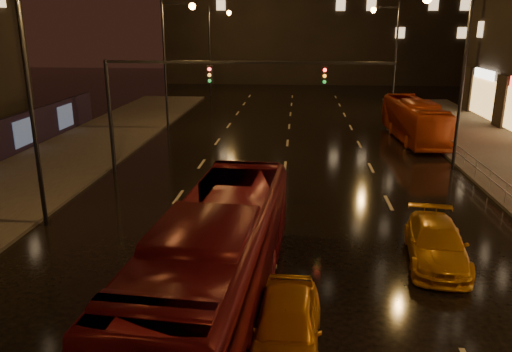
{
  "coord_description": "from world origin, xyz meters",
  "views": [
    {
      "loc": [
        0.66,
        -6.37,
        7.95
      ],
      "look_at": [
        -0.85,
        11.57,
        2.5
      ],
      "focal_mm": 35.0,
      "sensor_mm": 36.0,
      "label": 1
    }
  ],
  "objects_px": {
    "bus_curb": "(414,120)",
    "taxi_far": "(436,243)",
    "taxi_near": "(286,326)",
    "bus_red": "(216,262)"
  },
  "relations": [
    {
      "from": "bus_red",
      "to": "bus_curb",
      "type": "height_order",
      "value": "bus_red"
    },
    {
      "from": "taxi_near",
      "to": "taxi_far",
      "type": "height_order",
      "value": "taxi_near"
    },
    {
      "from": "bus_red",
      "to": "taxi_far",
      "type": "relative_size",
      "value": 2.51
    },
    {
      "from": "bus_red",
      "to": "bus_curb",
      "type": "relative_size",
      "value": 1.14
    },
    {
      "from": "bus_curb",
      "to": "taxi_far",
      "type": "height_order",
      "value": "bus_curb"
    },
    {
      "from": "taxi_near",
      "to": "bus_red",
      "type": "bearing_deg",
      "value": 143.02
    },
    {
      "from": "bus_red",
      "to": "bus_curb",
      "type": "xyz_separation_m",
      "value": [
        10.5,
        23.69,
        -0.2
      ]
    },
    {
      "from": "bus_red",
      "to": "taxi_far",
      "type": "height_order",
      "value": "bus_red"
    },
    {
      "from": "bus_red",
      "to": "taxi_far",
      "type": "xyz_separation_m",
      "value": [
        7.08,
        3.91,
        -0.96
      ]
    },
    {
      "from": "taxi_near",
      "to": "taxi_far",
      "type": "bearing_deg",
      "value": 48.99
    }
  ]
}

